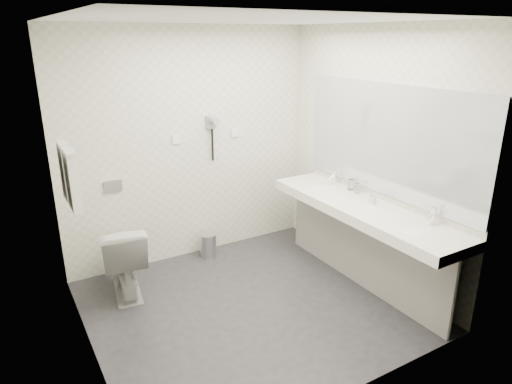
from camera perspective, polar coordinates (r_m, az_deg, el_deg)
floor at (r=4.38m, az=-0.71°, el=-14.00°), size 2.80×2.80×0.00m
ceiling at (r=3.67m, az=-0.88°, el=20.79°), size 2.80×2.80×0.00m
wall_back at (r=4.98m, az=-8.30°, el=5.62°), size 2.80×0.00×2.80m
wall_front at (r=2.86m, az=12.35°, el=-4.87°), size 2.80×0.00×2.80m
wall_left at (r=3.41m, az=-21.65°, el=-1.86°), size 0.00×2.60×2.60m
wall_right at (r=4.67m, az=14.31°, el=4.35°), size 0.00×2.60×2.60m
vanity_counter at (r=4.49m, az=13.11°, el=-2.20°), size 0.55×2.20×0.10m
vanity_panel at (r=4.67m, az=12.95°, el=-7.01°), size 0.03×2.15×0.75m
vanity_post_near at (r=4.11m, az=23.39°, el=-12.05°), size 0.06×0.06×0.75m
vanity_post_far at (r=5.41m, az=5.68°, el=-2.89°), size 0.06×0.06×0.75m
mirror at (r=4.48m, az=16.17°, el=6.21°), size 0.02×2.20×1.05m
basin_near at (r=4.07m, az=19.41°, el=-4.54°), size 0.40×0.31×0.05m
basin_far at (r=4.93m, az=8.00°, el=0.50°), size 0.40×0.31×0.05m
faucet_near at (r=4.18m, az=21.28°, el=-2.80°), size 0.04×0.04×0.15m
faucet_far at (r=5.03m, az=9.79°, el=1.83°), size 0.04×0.04×0.15m
soap_bottle_a at (r=4.51m, az=14.47°, el=-0.90°), size 0.04×0.04×0.09m
soap_bottle_c at (r=4.57m, az=14.14°, el=-0.51°), size 0.05×0.05×0.11m
glass_left at (r=4.78m, az=12.51°, el=0.47°), size 0.07×0.07×0.11m
glass_right at (r=4.87m, az=11.76°, el=0.92°), size 0.07×0.07×0.11m
toilet at (r=4.58m, az=-16.23°, el=-7.99°), size 0.52×0.78×0.73m
flush_plate at (r=4.80m, az=-17.45°, el=0.69°), size 0.18×0.02×0.12m
pedal_bin at (r=5.22m, az=-5.99°, el=-6.69°), size 0.23×0.23×0.26m
bin_lid at (r=5.16m, az=-6.05°, el=-5.32°), size 0.19×0.19×0.02m
towel_rail at (r=3.86m, az=-22.88°, el=4.99°), size 0.02×0.62×0.02m
towel_near at (r=3.78m, az=-21.98°, el=1.36°), size 0.07×0.24×0.48m
towel_far at (r=4.05m, az=-22.65°, el=2.39°), size 0.07×0.24×0.48m
dryer_cradle at (r=5.00m, az=-5.63°, el=8.71°), size 0.10×0.04×0.14m
dryer_barrel at (r=4.93m, az=-5.29°, el=8.93°), size 0.08×0.14×0.08m
dryer_cord at (r=5.03m, az=-5.47°, el=5.88°), size 0.02×0.02×0.35m
switch_plate_a at (r=4.89m, az=-9.93°, el=6.50°), size 0.09×0.02×0.09m
switch_plate_b at (r=5.17m, az=-2.63°, el=7.44°), size 0.09×0.02×0.09m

